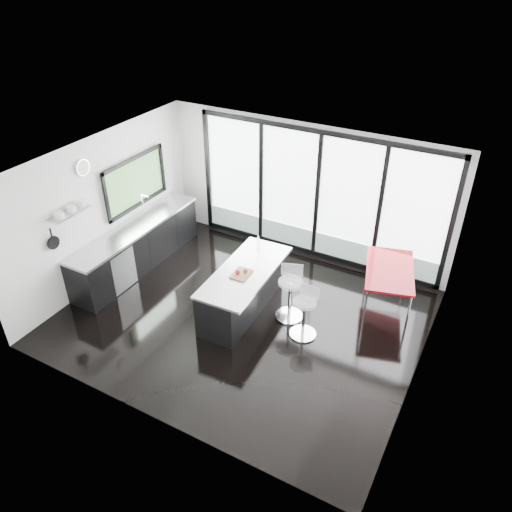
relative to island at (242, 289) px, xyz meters
The scene contains 11 objects.
floor 0.50m from the island, 57.51° to the right, with size 6.00×5.00×0.00m, color black.
ceiling 2.38m from the island, 57.51° to the right, with size 6.00×5.00×0.00m, color white.
wall_back 2.44m from the island, 79.96° to the left, with size 6.00×0.09×2.80m.
wall_front 2.87m from the island, 87.26° to the right, with size 6.00×0.00×2.80m, color silver.
wall_left 3.06m from the island, behind, with size 0.26×5.00×2.80m.
wall_right 3.28m from the island, ahead, with size 0.00×5.00×2.80m, color silver.
counter_cabinets 2.55m from the island, behind, with size 0.69×3.24×1.36m.
island is the anchor object (origin of this frame).
bar_stool_near 1.26m from the island, ahead, with size 0.45×0.45×0.72m, color silver.
bar_stool_far 0.87m from the island, 13.28° to the left, with size 0.49×0.49×0.78m, color silver.
red_table 2.61m from the island, 31.99° to the left, with size 0.81×1.43×0.76m, color maroon.
Camera 1 is at (3.49, -5.89, 5.72)m, focal length 35.00 mm.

